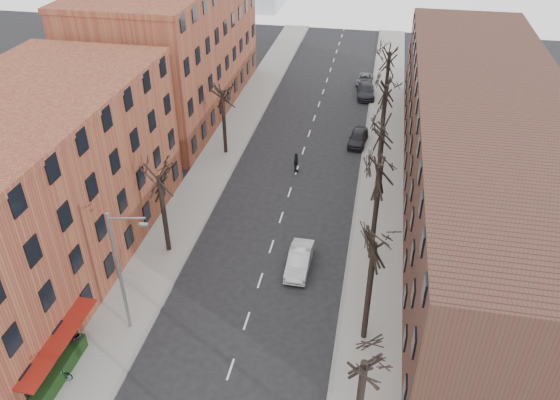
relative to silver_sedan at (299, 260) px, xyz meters
The scene contains 22 objects.
sidewalk_left 20.09m from the silver_sedan, 121.61° to the left, with size 4.00×90.00×0.15m, color gray.
sidewalk_right 17.97m from the silver_sedan, 72.24° to the left, with size 4.00×90.00×0.15m, color gray.
building_left_near 19.47m from the silver_sedan, behind, with size 12.00×26.00×12.00m, color brown.
building_left_far 32.61m from the silver_sedan, 125.36° to the left, with size 12.00×28.00×14.00m, color brown.
building_right 18.61m from the silver_sedan, 41.92° to the left, with size 12.00×50.00×10.00m, color #482821.
awning_left 16.86m from the silver_sedan, 135.06° to the right, with size 1.20×7.00×0.15m, color maroon.
hedge 17.63m from the silver_sedan, 132.99° to the right, with size 0.80×6.00×1.00m, color black.
tree_right_b 7.82m from the silver_sedan, 49.28° to the right, with size 5.20×5.20×10.80m, color black, non-canonical shape.
tree_right_c 5.54m from the silver_sedan, 22.48° to the left, with size 5.20×5.20×11.60m, color black, non-canonical shape.
tree_right_d 11.33m from the silver_sedan, 63.31° to the left, with size 5.20×5.20×10.00m, color black, non-canonical shape.
tree_right_e 18.81m from the silver_sedan, 74.33° to the left, with size 5.20×5.20×10.80m, color black, non-canonical shape.
tree_right_f 26.60m from the silver_sedan, 78.99° to the left, with size 5.20×5.20×11.60m, color black, non-canonical shape.
tree_left_a 10.15m from the silver_sedan, behind, with size 5.20×5.20×9.50m, color black, non-canonical shape.
tree_left_b 19.03m from the silver_sedan, 122.16° to the left, with size 5.20×5.20×9.50m, color black, non-canonical shape.
streetlight 13.11m from the silver_sedan, 140.41° to the right, with size 2.45×0.22×9.03m.
silver_sedan is the anchor object (origin of this frame).
parked_car_near 20.85m from the silver_sedan, 82.35° to the left, with size 1.72×4.29×1.46m, color black.
parked_car_mid 33.69m from the silver_sedan, 85.27° to the left, with size 2.08×5.11×1.48m, color black.
parked_car_far 37.88m from the silver_sedan, 86.40° to the left, with size 1.88×4.07×1.13m, color slate.
pedestrian_b 15.84m from the silver_sedan, 139.31° to the right, with size 0.83×0.65×1.71m, color #2A1C24.
pedestrian_crossing 14.05m from the silver_sedan, 100.60° to the left, with size 1.15×0.48×1.97m, color black.
bicycle 17.50m from the silver_sedan, 133.83° to the right, with size 0.65×1.87×0.98m, color gray.
Camera 1 is at (7.00, -12.60, 26.23)m, focal length 35.00 mm.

